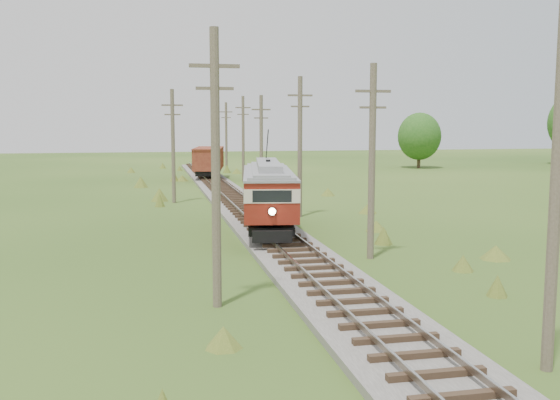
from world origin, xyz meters
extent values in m
cube|color=#605B54|center=(0.00, 34.00, 0.12)|extent=(3.60, 96.00, 0.25)
cube|color=#726659|center=(-0.72, 34.00, 0.48)|extent=(0.08, 96.00, 0.17)
cube|color=#726659|center=(0.72, 34.00, 0.48)|extent=(0.08, 96.00, 0.17)
cube|color=#2D2116|center=(0.00, 34.00, 0.33)|extent=(2.40, 96.00, 0.16)
cube|color=black|center=(0.00, 25.10, 0.97)|extent=(3.73, 10.35, 0.41)
cube|color=maroon|center=(0.00, 25.10, 1.89)|extent=(4.24, 11.28, 1.01)
cube|color=beige|center=(0.00, 25.10, 2.72)|extent=(4.28, 11.34, 0.64)
cube|color=black|center=(0.00, 25.10, 2.72)|extent=(4.23, 10.85, 0.50)
cube|color=maroon|center=(0.00, 25.10, 3.18)|extent=(4.24, 11.28, 0.28)
cube|color=gray|center=(0.00, 25.10, 3.48)|extent=(4.31, 11.39, 0.35)
cube|color=gray|center=(0.00, 25.10, 3.79)|extent=(2.42, 8.34, 0.37)
sphere|color=#FFF2BF|center=(-0.86, 19.58, 2.03)|extent=(0.33, 0.33, 0.33)
cylinder|color=black|center=(0.26, 26.73, 4.83)|extent=(0.72, 4.23, 1.77)
cylinder|color=black|center=(-1.32, 21.09, 0.93)|extent=(0.22, 0.74, 0.73)
cylinder|color=black|center=(0.04, 20.88, 0.93)|extent=(0.22, 0.74, 0.73)
cylinder|color=black|center=(-0.04, 29.33, 0.93)|extent=(0.22, 0.74, 0.73)
cylinder|color=black|center=(1.32, 29.11, 0.93)|extent=(0.22, 0.74, 0.73)
cube|color=black|center=(0.00, 59.61, 0.94)|extent=(3.48, 8.01, 0.54)
cube|color=maroon|center=(0.00, 59.61, 2.28)|extent=(4.17, 8.95, 2.15)
cube|color=maroon|center=(0.00, 59.61, 3.41)|extent=(4.26, 9.13, 0.13)
cylinder|color=black|center=(-1.22, 57.19, 0.99)|extent=(0.27, 0.87, 0.86)
cylinder|color=black|center=(0.37, 56.93, 0.99)|extent=(0.27, 0.87, 0.86)
cylinder|color=black|center=(-0.37, 62.28, 0.99)|extent=(0.27, 0.87, 0.86)
cylinder|color=black|center=(1.22, 62.02, 0.99)|extent=(0.27, 0.87, 0.86)
cone|color=gray|center=(4.64, 48.91, 0.59)|extent=(3.16, 3.16, 1.19)
cone|color=gray|center=(5.43, 47.92, 0.35)|extent=(1.78, 1.78, 0.69)
cylinder|color=brown|center=(3.10, 5.00, 4.40)|extent=(0.30, 0.30, 8.80)
cylinder|color=brown|center=(3.30, 18.00, 4.30)|extent=(0.30, 0.30, 8.60)
cube|color=brown|center=(3.30, 18.00, 7.40)|extent=(1.60, 0.12, 0.12)
cube|color=brown|center=(3.30, 18.00, 6.70)|extent=(1.20, 0.10, 0.10)
cylinder|color=brown|center=(3.20, 31.00, 4.50)|extent=(0.30, 0.30, 9.00)
cube|color=brown|center=(3.20, 31.00, 7.80)|extent=(1.60, 0.12, 0.12)
cube|color=brown|center=(3.20, 31.00, 7.10)|extent=(1.20, 0.10, 0.10)
cylinder|color=brown|center=(3.00, 44.00, 4.20)|extent=(0.30, 0.30, 8.40)
cube|color=brown|center=(3.00, 44.00, 7.20)|extent=(1.60, 0.12, 0.12)
cube|color=brown|center=(3.00, 44.00, 6.50)|extent=(1.20, 0.10, 0.10)
cylinder|color=brown|center=(3.40, 57.00, 4.45)|extent=(0.30, 0.30, 8.90)
cube|color=brown|center=(3.40, 57.00, 7.70)|extent=(1.60, 0.12, 0.12)
cube|color=brown|center=(3.40, 57.00, 7.00)|extent=(1.20, 0.10, 0.10)
cylinder|color=brown|center=(3.20, 70.00, 4.35)|extent=(0.30, 0.30, 8.70)
cube|color=brown|center=(3.20, 70.00, 7.50)|extent=(1.60, 0.12, 0.12)
cube|color=brown|center=(3.20, 70.00, 6.80)|extent=(1.20, 0.10, 0.10)
cylinder|color=brown|center=(-4.20, 12.00, 4.50)|extent=(0.30, 0.30, 9.00)
cube|color=brown|center=(-4.20, 12.00, 7.80)|extent=(1.60, 0.12, 0.12)
cube|color=brown|center=(-4.20, 12.00, 7.10)|extent=(1.20, 0.10, 0.10)
cylinder|color=brown|center=(-4.50, 40.00, 4.30)|extent=(0.30, 0.30, 8.60)
cube|color=brown|center=(-4.50, 40.00, 7.40)|extent=(1.60, 0.12, 0.12)
cube|color=brown|center=(-4.50, 40.00, 6.70)|extent=(1.20, 0.10, 0.10)
cylinder|color=#38281C|center=(30.00, 72.00, 1.26)|extent=(0.50, 0.50, 2.52)
ellipsoid|color=#205318|center=(30.00, 72.00, 4.34)|extent=(5.88, 5.88, 6.47)
camera|label=1|loc=(-6.28, -7.97, 5.97)|focal=40.00mm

